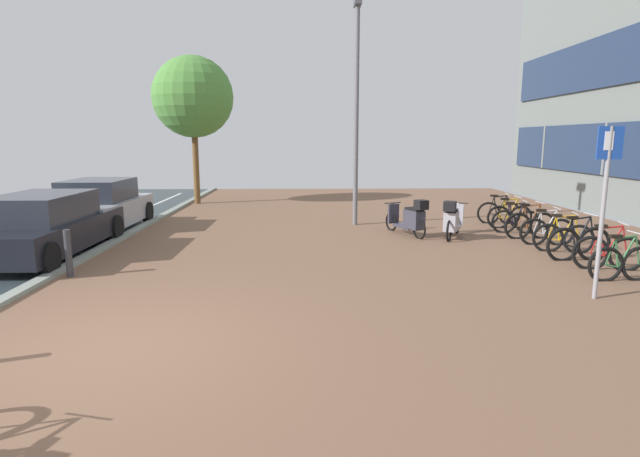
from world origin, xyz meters
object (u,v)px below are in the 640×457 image
(bicycle_rack_07, at_px, (510,217))
(scooter_near, at_px, (452,220))
(scooter_mid, at_px, (410,219))
(bicycle_rack_03, at_px, (563,238))
(bicycle_rack_00, at_px, (622,263))
(bicycle_rack_02, at_px, (578,244))
(street_tree, at_px, (193,97))
(parked_car_near, at_px, (45,226))
(bollard_far, at_px, (68,253))
(bicycle_rack_04, at_px, (547,231))
(bicycle_rack_05, at_px, (530,225))
(bicycle_rack_01, at_px, (608,253))
(bicycle_rack_06, at_px, (516,221))
(parked_car_far, at_px, (99,207))
(lamp_post, at_px, (356,105))
(parking_sign, at_px, (605,195))
(bicycle_rack_08, at_px, (499,213))

(bicycle_rack_07, bearing_deg, scooter_near, -145.28)
(scooter_mid, bearing_deg, scooter_near, -18.02)
(scooter_mid, bearing_deg, bicycle_rack_03, -33.13)
(bicycle_rack_00, height_order, bicycle_rack_02, bicycle_rack_02)
(bicycle_rack_07, distance_m, street_tree, 12.35)
(bicycle_rack_03, xyz_separation_m, parked_car_near, (-11.55, 0.03, 0.31))
(bollard_far, bearing_deg, bicycle_rack_07, 25.65)
(bicycle_rack_04, relative_size, scooter_mid, 0.75)
(bicycle_rack_04, bearing_deg, scooter_mid, 158.22)
(bicycle_rack_07, distance_m, bollard_far, 11.36)
(bicycle_rack_00, height_order, bicycle_rack_05, bicycle_rack_05)
(bicycle_rack_01, relative_size, bicycle_rack_05, 0.97)
(bicycle_rack_03, bearing_deg, bicycle_rack_06, 92.67)
(scooter_mid, height_order, bollard_far, scooter_mid)
(bicycle_rack_05, distance_m, bollard_far, 10.69)
(street_tree, bearing_deg, bicycle_rack_01, -45.82)
(bicycle_rack_00, relative_size, scooter_mid, 0.75)
(bicycle_rack_01, xyz_separation_m, bicycle_rack_04, (-0.10, 2.34, -0.01))
(bicycle_rack_05, bearing_deg, bicycle_rack_03, -87.89)
(bicycle_rack_07, bearing_deg, parked_car_far, -179.82)
(parked_car_far, bearing_deg, lamp_post, 5.73)
(bicycle_rack_01, xyz_separation_m, bicycle_rack_05, (-0.16, 3.11, 0.01))
(bicycle_rack_02, distance_m, bicycle_rack_04, 1.56)
(bicycle_rack_05, bearing_deg, parked_car_far, 172.50)
(scooter_mid, bearing_deg, bollard_far, -151.89)
(bicycle_rack_06, height_order, scooter_near, scooter_near)
(bicycle_rack_06, bearing_deg, scooter_near, -161.07)
(bicycle_rack_03, distance_m, parking_sign, 3.78)
(parked_car_near, height_order, parking_sign, parking_sign)
(bicycle_rack_05, height_order, bicycle_rack_08, bicycle_rack_05)
(bicycle_rack_00, xyz_separation_m, bicycle_rack_01, (0.22, 0.78, 0.01))
(lamp_post, xyz_separation_m, street_tree, (-5.80, 5.19, 0.61))
(parked_car_near, bearing_deg, scooter_near, 9.83)
(bicycle_rack_03, relative_size, street_tree, 0.23)
(bicycle_rack_08, relative_size, parking_sign, 0.48)
(scooter_near, bearing_deg, bicycle_rack_07, 34.72)
(bicycle_rack_00, xyz_separation_m, parked_car_far, (-11.48, 5.41, 0.33))
(lamp_post, bearing_deg, bicycle_rack_06, -19.08)
(parked_car_near, height_order, bollard_far, parked_car_near)
(bicycle_rack_06, bearing_deg, bicycle_rack_01, -86.95)
(bicycle_rack_02, xyz_separation_m, street_tree, (-10.07, 9.77, 3.75))
(bicycle_rack_07, bearing_deg, lamp_post, 171.07)
(bicycle_rack_06, distance_m, bollard_far, 10.91)
(street_tree, bearing_deg, bicycle_rack_07, -29.98)
(scooter_near, distance_m, lamp_post, 4.37)
(bicycle_rack_05, bearing_deg, bicycle_rack_06, 93.80)
(bicycle_rack_03, distance_m, bollard_far, 10.36)
(bicycle_rack_01, distance_m, bicycle_rack_08, 5.45)
(bicycle_rack_04, bearing_deg, bicycle_rack_08, 89.45)
(bicycle_rack_03, bearing_deg, bicycle_rack_02, -95.57)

